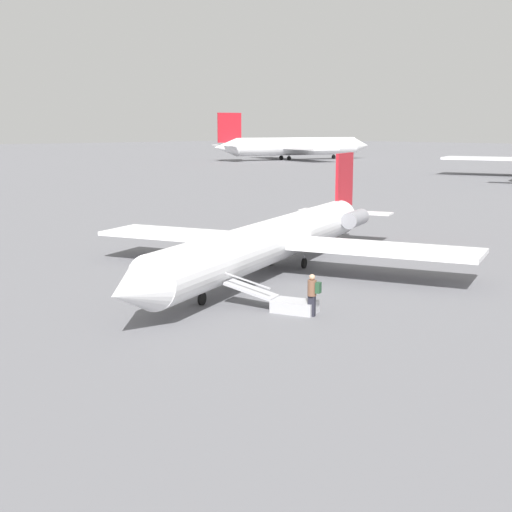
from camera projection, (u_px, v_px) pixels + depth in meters
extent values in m
plane|color=slate|center=(270.00, 274.00, 37.15)|extent=(600.00, 600.00, 0.00)
cylinder|color=white|center=(271.00, 241.00, 36.84)|extent=(21.48, 10.63, 2.24)
cone|color=white|center=(132.00, 290.00, 25.79)|extent=(3.12, 2.98, 2.20)
cone|color=white|center=(346.00, 215.00, 48.09)|extent=(3.54, 3.15, 2.20)
cube|color=red|center=(344.00, 180.00, 47.15)|extent=(2.97, 1.37, 3.59)
cube|color=white|center=(345.00, 212.00, 47.81)|extent=(3.65, 6.32, 0.11)
cube|color=white|center=(386.00, 249.00, 35.44)|extent=(6.91, 10.04, 0.22)
cube|color=white|center=(185.00, 235.00, 40.29)|extent=(6.91, 10.04, 0.22)
cylinder|color=gray|center=(355.00, 219.00, 44.66)|extent=(2.87, 1.96, 1.01)
cylinder|color=gray|center=(308.00, 216.00, 45.98)|extent=(2.87, 1.96, 1.01)
cylinder|color=black|center=(202.00, 299.00, 30.63)|extent=(0.57, 0.34, 0.56)
cylinder|color=gray|center=(202.00, 290.00, 30.57)|extent=(0.10, 0.10, 0.17)
cylinder|color=black|center=(304.00, 263.00, 38.67)|extent=(0.57, 0.34, 0.56)
cylinder|color=gray|center=(304.00, 257.00, 38.60)|extent=(0.10, 0.10, 0.17)
cylinder|color=black|center=(270.00, 260.00, 39.51)|extent=(0.57, 0.34, 0.56)
cylinder|color=gray|center=(270.00, 254.00, 39.45)|extent=(0.10, 0.10, 0.17)
cube|color=silver|center=(491.00, 159.00, 113.23)|extent=(10.80, 15.92, 0.39)
cylinder|color=white|center=(297.00, 146.00, 168.62)|extent=(31.96, 12.37, 4.13)
cone|color=white|center=(360.00, 145.00, 176.83)|extent=(5.45, 5.10, 4.05)
cone|color=white|center=(225.00, 147.00, 160.22)|extent=(6.25, 5.32, 4.05)
cube|color=red|center=(229.00, 128.00, 159.93)|extent=(5.67, 1.84, 6.61)
cube|color=white|center=(227.00, 145.00, 160.37)|extent=(5.43, 11.82, 0.21)
cube|color=white|center=(273.00, 147.00, 175.65)|extent=(9.90, 14.70, 0.41)
cube|color=white|center=(311.00, 149.00, 160.26)|extent=(9.90, 14.70, 0.41)
cylinder|color=black|center=(334.00, 157.00, 173.77)|extent=(1.05, 0.51, 1.02)
cylinder|color=#2D2D33|center=(334.00, 154.00, 173.65)|extent=(0.18, 0.18, 0.32)
cylinder|color=black|center=(281.00, 158.00, 169.29)|extent=(1.05, 0.51, 1.02)
cylinder|color=#2D2D33|center=(281.00, 155.00, 169.17)|extent=(0.18, 0.18, 0.32)
cylinder|color=black|center=(289.00, 158.00, 166.03)|extent=(1.05, 0.51, 1.02)
cylinder|color=#2D2D33|center=(289.00, 155.00, 165.91)|extent=(0.18, 0.18, 0.32)
cube|color=#B2B2B7|center=(295.00, 306.00, 29.44)|extent=(1.71, 2.08, 0.50)
cube|color=#B2B2B7|center=(251.00, 290.00, 30.18)|extent=(1.68, 2.40, 0.63)
cube|color=#B2B2B7|center=(246.00, 280.00, 29.69)|extent=(0.90, 2.07, 0.57)
cube|color=#23232D|center=(312.00, 306.00, 28.79)|extent=(0.29, 0.34, 0.85)
cylinder|color=brown|center=(312.00, 288.00, 28.66)|extent=(0.36, 0.36, 0.65)
sphere|color=tan|center=(312.00, 277.00, 28.58)|extent=(0.24, 0.24, 0.24)
cube|color=#23472D|center=(318.00, 288.00, 28.54)|extent=(0.33, 0.27, 0.44)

